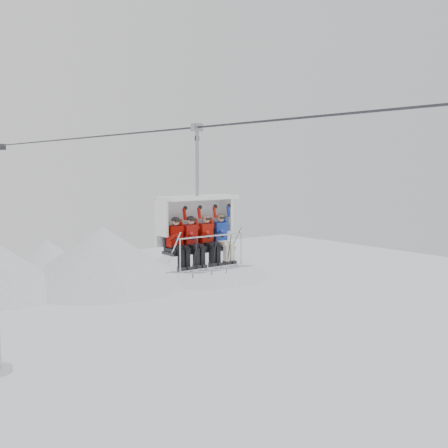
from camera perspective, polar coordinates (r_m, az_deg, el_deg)
haul_cable at (r=14.83m, az=-0.00°, el=10.04°), size 0.06×50.00×0.06m
chairlift_carrier at (r=15.96m, az=-2.97°, el=0.24°), size 2.28×1.17×3.98m
skier_far_left at (r=15.32m, az=-4.76°, el=-1.76°), size 0.39×1.69×1.57m
skier_center_left at (r=15.59m, az=-3.22°, el=-1.61°), size 0.39×1.69×1.57m
skier_center_right at (r=15.90m, az=-1.63°, el=-1.46°), size 0.39×1.69×1.57m
skier_far_right at (r=16.20m, az=-0.18°, el=-1.31°), size 0.39×1.69×1.57m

